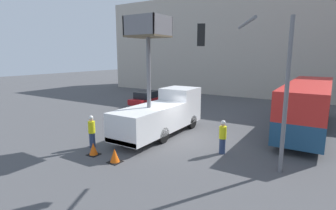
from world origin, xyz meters
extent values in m
plane|color=#4C4C4F|center=(0.00, 0.00, 0.00)|extent=(120.00, 120.00, 0.00)
cube|color=#BCB2A3|center=(0.00, 23.29, 6.36)|extent=(44.00, 10.00, 12.72)
cube|color=white|center=(-1.48, 2.57, 1.62)|extent=(2.23, 2.24, 2.38)
cube|color=white|center=(-1.48, -1.16, 1.23)|extent=(2.23, 5.22, 1.60)
cube|color=red|center=(-1.48, -3.72, 0.58)|extent=(2.18, 0.10, 0.24)
cylinder|color=black|center=(-2.44, 2.57, 0.47)|extent=(0.30, 0.95, 0.95)
cylinder|color=black|center=(-0.51, 2.57, 0.47)|extent=(0.30, 0.95, 0.95)
cylinder|color=black|center=(-2.44, -1.16, 0.47)|extent=(0.30, 0.95, 0.95)
cylinder|color=black|center=(-0.51, -1.16, 0.47)|extent=(0.30, 0.95, 0.95)
cylinder|color=slate|center=(-1.48, -1.16, 4.05)|extent=(0.24, 0.24, 4.04)
cube|color=brown|center=(-1.48, -1.16, 6.12)|extent=(2.13, 1.85, 0.10)
cube|color=slate|center=(-2.50, -1.16, 6.70)|extent=(0.08, 1.85, 1.05)
cube|color=slate|center=(-0.45, -1.16, 6.70)|extent=(0.08, 1.85, 1.05)
cube|color=slate|center=(-1.48, -0.28, 6.70)|extent=(2.13, 0.08, 1.05)
cube|color=slate|center=(-1.48, -2.05, 6.70)|extent=(2.13, 0.08, 1.05)
cube|color=navy|center=(6.36, 6.22, 1.08)|extent=(2.52, 11.78, 1.29)
cube|color=red|center=(6.36, 6.22, 2.51)|extent=(2.52, 11.78, 1.57)
cube|color=black|center=(6.36, 6.22, 2.27)|extent=(2.54, 11.31, 0.69)
cylinder|color=black|center=(5.25, 9.87, 0.51)|extent=(0.30, 1.02, 1.02)
cylinder|color=black|center=(7.47, 9.87, 0.51)|extent=(0.30, 1.02, 1.02)
cylinder|color=black|center=(5.25, 2.57, 0.51)|extent=(0.30, 1.02, 1.02)
cylinder|color=black|center=(7.47, 2.57, 0.51)|extent=(0.30, 1.02, 1.02)
cylinder|color=slate|center=(6.03, -1.66, 3.33)|extent=(0.18, 0.18, 6.65)
cylinder|color=slate|center=(4.40, -2.44, 6.35)|extent=(1.67, 3.31, 0.13)
cube|color=black|center=(2.78, -3.22, 5.90)|extent=(0.43, 0.43, 0.90)
sphere|color=red|center=(2.78, -3.22, 6.15)|extent=(0.20, 0.20, 0.20)
cylinder|color=navy|center=(-3.45, -3.88, 0.42)|extent=(0.32, 0.32, 0.83)
cylinder|color=yellow|center=(-3.45, -3.88, 1.16)|extent=(0.38, 0.38, 0.66)
sphere|color=tan|center=(-3.45, -3.88, 1.60)|extent=(0.22, 0.22, 0.22)
sphere|color=white|center=(-3.45, -3.88, 1.70)|extent=(0.24, 0.24, 0.24)
cylinder|color=navy|center=(3.06, -0.93, 0.41)|extent=(0.32, 0.32, 0.82)
cylinder|color=yellow|center=(3.06, -0.93, 1.14)|extent=(0.38, 0.38, 0.65)
sphere|color=tan|center=(3.06, -0.93, 1.58)|extent=(0.22, 0.22, 0.22)
sphere|color=white|center=(3.06, -0.93, 1.68)|extent=(0.23, 0.23, 0.23)
cube|color=black|center=(-2.50, -4.67, 0.01)|extent=(0.57, 0.57, 0.03)
cone|color=#F25B0F|center=(-2.50, -4.67, 0.32)|extent=(0.45, 0.45, 0.65)
cube|color=black|center=(-0.89, -4.79, 0.01)|extent=(0.60, 0.60, 0.03)
cone|color=#F25B0F|center=(-0.89, -4.79, 0.34)|extent=(0.48, 0.48, 0.69)
cube|color=maroon|center=(-8.31, 7.92, 0.54)|extent=(1.74, 4.34, 0.53)
cube|color=black|center=(-8.31, 7.71, 1.14)|extent=(1.53, 2.39, 0.66)
cylinder|color=black|center=(-9.06, 9.27, 0.32)|extent=(0.22, 0.64, 0.64)
cylinder|color=black|center=(-7.56, 9.27, 0.32)|extent=(0.22, 0.64, 0.64)
cylinder|color=black|center=(-9.06, 6.58, 0.32)|extent=(0.22, 0.64, 0.64)
cylinder|color=black|center=(-7.56, 6.58, 0.32)|extent=(0.22, 0.64, 0.64)
camera|label=1|loc=(7.60, -13.49, 5.07)|focal=28.00mm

